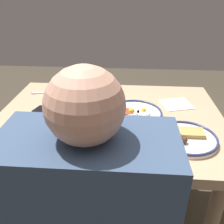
{
  "coord_description": "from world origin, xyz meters",
  "views": [
    {
      "loc": [
        -0.09,
        1.05,
        1.31
      ],
      "look_at": [
        -0.01,
        0.01,
        0.75
      ],
      "focal_mm": 39.07,
      "sensor_mm": 36.0,
      "label": 1
    }
  ],
  "objects_px": {
    "plate_far_companion": "(48,140)",
    "plate_far_side": "(186,138)",
    "plate_near_main": "(76,95)",
    "cell_phone": "(48,111)",
    "plate_center_pancakes": "(135,113)",
    "coffee_mug": "(107,141)",
    "fork_near": "(47,93)",
    "paper_napkin": "(177,104)"
  },
  "relations": [
    {
      "from": "coffee_mug",
      "to": "fork_near",
      "type": "relative_size",
      "value": 0.56
    },
    {
      "from": "plate_far_companion",
      "to": "plate_far_side",
      "type": "bearing_deg",
      "value": -174.12
    },
    {
      "from": "coffee_mug",
      "to": "cell_phone",
      "type": "xyz_separation_m",
      "value": [
        0.33,
        -0.31,
        -0.04
      ]
    },
    {
      "from": "plate_center_pancakes",
      "to": "plate_far_companion",
      "type": "bearing_deg",
      "value": 36.62
    },
    {
      "from": "plate_near_main",
      "to": "plate_center_pancakes",
      "type": "bearing_deg",
      "value": 151.93
    },
    {
      "from": "plate_far_companion",
      "to": "cell_phone",
      "type": "distance_m",
      "value": 0.28
    },
    {
      "from": "plate_near_main",
      "to": "coffee_mug",
      "type": "height_order",
      "value": "coffee_mug"
    },
    {
      "from": "plate_far_companion",
      "to": "plate_center_pancakes",
      "type": "bearing_deg",
      "value": -143.38
    },
    {
      "from": "plate_center_pancakes",
      "to": "fork_near",
      "type": "bearing_deg",
      "value": -24.58
    },
    {
      "from": "plate_near_main",
      "to": "plate_center_pancakes",
      "type": "relative_size",
      "value": 0.74
    },
    {
      "from": "plate_center_pancakes",
      "to": "cell_phone",
      "type": "xyz_separation_m",
      "value": [
        0.44,
        -0.01,
        -0.01
      ]
    },
    {
      "from": "fork_near",
      "to": "coffee_mug",
      "type": "bearing_deg",
      "value": 127.34
    },
    {
      "from": "plate_near_main",
      "to": "coffee_mug",
      "type": "xyz_separation_m",
      "value": [
        -0.22,
        0.48,
        0.03
      ]
    },
    {
      "from": "plate_near_main",
      "to": "paper_napkin",
      "type": "relative_size",
      "value": 1.35
    },
    {
      "from": "plate_far_side",
      "to": "cell_phone",
      "type": "height_order",
      "value": "plate_far_side"
    },
    {
      "from": "plate_far_companion",
      "to": "plate_far_side",
      "type": "xyz_separation_m",
      "value": [
        -0.57,
        -0.06,
        -0.0
      ]
    },
    {
      "from": "plate_near_main",
      "to": "fork_near",
      "type": "relative_size",
      "value": 1.06
    },
    {
      "from": "paper_napkin",
      "to": "cell_phone",
      "type": "bearing_deg",
      "value": 11.02
    },
    {
      "from": "plate_center_pancakes",
      "to": "plate_far_companion",
      "type": "distance_m",
      "value": 0.44
    },
    {
      "from": "plate_near_main",
      "to": "fork_near",
      "type": "distance_m",
      "value": 0.2
    },
    {
      "from": "plate_far_companion",
      "to": "plate_near_main",
      "type": "bearing_deg",
      "value": -93.11
    },
    {
      "from": "plate_near_main",
      "to": "plate_far_side",
      "type": "distance_m",
      "value": 0.66
    },
    {
      "from": "plate_near_main",
      "to": "cell_phone",
      "type": "relative_size",
      "value": 1.4
    },
    {
      "from": "plate_near_main",
      "to": "cell_phone",
      "type": "xyz_separation_m",
      "value": [
        0.11,
        0.17,
        -0.01
      ]
    },
    {
      "from": "fork_near",
      "to": "plate_near_main",
      "type": "bearing_deg",
      "value": 161.99
    },
    {
      "from": "plate_far_companion",
      "to": "cell_phone",
      "type": "bearing_deg",
      "value": -71.58
    },
    {
      "from": "plate_far_side",
      "to": "fork_near",
      "type": "distance_m",
      "value": 0.86
    },
    {
      "from": "plate_center_pancakes",
      "to": "plate_far_side",
      "type": "bearing_deg",
      "value": 135.93
    },
    {
      "from": "paper_napkin",
      "to": "fork_near",
      "type": "xyz_separation_m",
      "value": [
        0.75,
        -0.1,
        0.0
      ]
    },
    {
      "from": "plate_center_pancakes",
      "to": "paper_napkin",
      "type": "distance_m",
      "value": 0.27
    },
    {
      "from": "coffee_mug",
      "to": "plate_far_companion",
      "type": "bearing_deg",
      "value": -8.52
    },
    {
      "from": "cell_phone",
      "to": "paper_napkin",
      "type": "distance_m",
      "value": 0.69
    },
    {
      "from": "coffee_mug",
      "to": "cell_phone",
      "type": "height_order",
      "value": "coffee_mug"
    },
    {
      "from": "plate_near_main",
      "to": "plate_far_side",
      "type": "bearing_deg",
      "value": 144.89
    },
    {
      "from": "coffee_mug",
      "to": "cell_phone",
      "type": "relative_size",
      "value": 0.73
    },
    {
      "from": "plate_near_main",
      "to": "coffee_mug",
      "type": "bearing_deg",
      "value": 114.89
    },
    {
      "from": "plate_far_side",
      "to": "paper_napkin",
      "type": "height_order",
      "value": "plate_far_side"
    },
    {
      "from": "plate_far_companion",
      "to": "cell_phone",
      "type": "height_order",
      "value": "plate_far_companion"
    },
    {
      "from": "plate_far_companion",
      "to": "paper_napkin",
      "type": "xyz_separation_m",
      "value": [
        -0.58,
        -0.4,
        -0.01
      ]
    },
    {
      "from": "plate_far_side",
      "to": "coffee_mug",
      "type": "height_order",
      "value": "coffee_mug"
    },
    {
      "from": "plate_center_pancakes",
      "to": "coffee_mug",
      "type": "height_order",
      "value": "coffee_mug"
    },
    {
      "from": "cell_phone",
      "to": "fork_near",
      "type": "bearing_deg",
      "value": -55.0
    }
  ]
}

